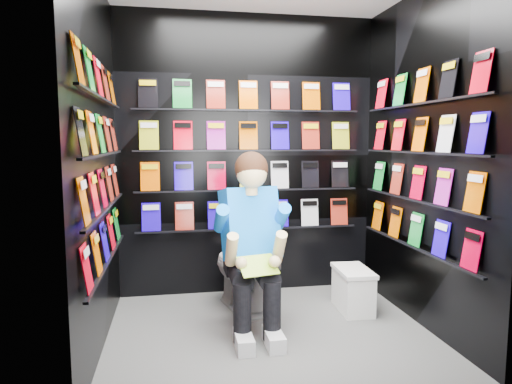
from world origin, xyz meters
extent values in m
plane|color=#5F5F5D|center=(0.00, 0.00, 0.00)|extent=(2.40, 2.40, 0.00)
cube|color=black|center=(0.00, 1.00, 1.30)|extent=(2.40, 0.04, 2.60)
cube|color=black|center=(0.00, -1.00, 1.30)|extent=(2.40, 0.04, 2.60)
cube|color=black|center=(-1.20, 0.00, 1.30)|extent=(0.04, 2.00, 2.60)
cube|color=black|center=(1.20, 0.00, 1.30)|extent=(0.04, 2.00, 2.60)
imported|color=white|center=(-0.13, 0.53, 0.37)|extent=(0.58, 0.82, 0.73)
cube|color=white|center=(0.79, 0.32, 0.17)|extent=(0.26, 0.45, 0.33)
cube|color=white|center=(0.79, 0.32, 0.35)|extent=(0.29, 0.48, 0.03)
cube|color=green|center=(-0.13, -0.20, 0.58)|extent=(0.30, 0.21, 0.11)
camera|label=1|loc=(-0.69, -3.23, 1.44)|focal=32.00mm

